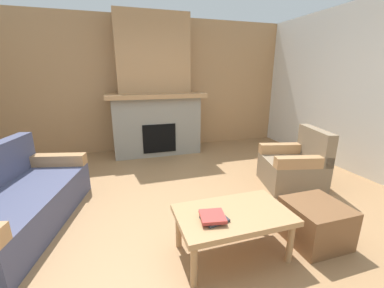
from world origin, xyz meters
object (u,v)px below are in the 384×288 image
Objects in this scene: fireplace at (155,96)px; coffee_table at (233,218)px; couch at (13,204)px; ottoman at (315,223)px; armchair at (295,166)px.

coffee_table is (0.15, -3.27, -0.79)m from fireplace.
couch is 3.75× the size of ottoman.
fireplace is at bearing 126.76° from armchair.
armchair is at bearing 59.37° from ottoman.
couch is at bearing 152.63° from coffee_table.
couch is (-1.88, -2.22, -0.88)m from fireplace.
fireplace is at bearing 92.61° from coffee_table.
ottoman is at bearing -120.63° from armchair.
ottoman is at bearing -73.25° from fireplace.
armchair is 1.77× the size of ottoman.
couch is at bearing -130.31° from fireplace.
fireplace is 2.92m from armchair.
coffee_table is at bearing -87.39° from fireplace.
fireplace reaches higher than coffee_table.
couch is 1.95× the size of coffee_table.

